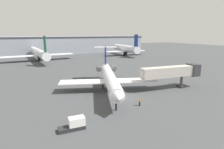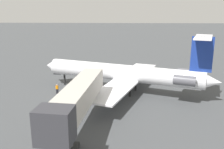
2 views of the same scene
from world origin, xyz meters
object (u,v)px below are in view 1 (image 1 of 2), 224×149
at_px(regional_jet, 109,77).
at_px(parked_airliner_west_mid, 39,53).
at_px(parked_airliner_centre, 126,49).
at_px(baggage_tug_lead, 75,124).
at_px(jet_bridge, 174,72).
at_px(ground_crew_marshaller, 140,102).

height_order(regional_jet, parked_airliner_west_mid, parked_airliner_west_mid).
xyz_separation_m(regional_jet, parked_airliner_centre, (42.80, 64.32, 0.91)).
relative_size(regional_jet, parked_airliner_centre, 0.94).
xyz_separation_m(parked_airliner_west_mid, parked_airliner_centre, (54.00, 0.48, 0.24)).
xyz_separation_m(regional_jet, baggage_tug_lead, (-13.16, -15.21, -2.72)).
height_order(baggage_tug_lead, parked_airliner_west_mid, parked_airliner_west_mid).
relative_size(regional_jet, jet_bridge, 1.77).
bearing_deg(parked_airliner_centre, jet_bridge, -110.87).
bearing_deg(ground_crew_marshaller, parked_airliner_west_mid, 99.17).
height_order(jet_bridge, ground_crew_marshaller, jet_bridge).
distance_m(jet_bridge, ground_crew_marshaller, 16.56).
distance_m(regional_jet, parked_airliner_west_mid, 64.82).
bearing_deg(regional_jet, ground_crew_marshaller, -85.09).
bearing_deg(baggage_tug_lead, parked_airliner_west_mid, 88.58).
distance_m(regional_jet, jet_bridge, 17.10).
bearing_deg(parked_airliner_west_mid, baggage_tug_lead, -91.42).
height_order(jet_bridge, parked_airliner_west_mid, parked_airliner_west_mid).
height_order(jet_bridge, parked_airliner_centre, parked_airliner_centre).
relative_size(ground_crew_marshaller, parked_airliner_west_mid, 0.04).
distance_m(ground_crew_marshaller, parked_airliner_west_mid, 76.84).
relative_size(jet_bridge, parked_airliner_centre, 0.53).
bearing_deg(ground_crew_marshaller, parked_airliner_centre, 61.29).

